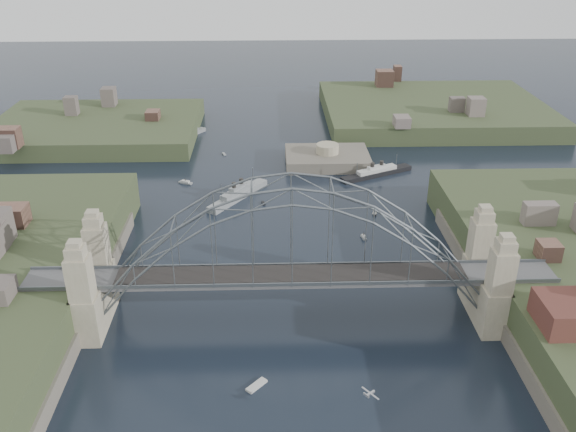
# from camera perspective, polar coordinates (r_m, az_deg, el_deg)

# --- Properties ---
(ground) EXTENTS (500.00, 500.00, 0.00)m
(ground) POSITION_cam_1_polar(r_m,az_deg,el_deg) (103.06, 0.30, -9.43)
(ground) COLOR black
(ground) RESTS_ON ground
(bridge) EXTENTS (84.00, 13.80, 24.60)m
(bridge) POSITION_cam_1_polar(r_m,az_deg,el_deg) (96.42, 0.32, -3.46)
(bridge) COLOR #525254
(bridge) RESTS_ON ground
(headland_nw) EXTENTS (60.00, 45.00, 9.00)m
(headland_nw) POSITION_cam_1_polar(r_m,az_deg,el_deg) (195.46, -17.18, 7.22)
(headland_nw) COLOR #344023
(headland_nw) RESTS_ON ground
(headland_ne) EXTENTS (70.00, 55.00, 9.50)m
(headland_ne) POSITION_cam_1_polar(r_m,az_deg,el_deg) (209.48, 13.19, 9.00)
(headland_ne) COLOR #344023
(headland_ne) RESTS_ON ground
(fort_island) EXTENTS (22.00, 16.00, 9.40)m
(fort_island) POSITION_cam_1_polar(r_m,az_deg,el_deg) (165.88, 3.62, 4.74)
(fort_island) COLOR #5C554A
(fort_island) RESTS_ON ground
(naval_cruiser_near) EXTENTS (13.57, 18.31, 6.08)m
(naval_cruiser_near) POSITION_cam_1_polar(r_m,az_deg,el_deg) (144.87, -4.63, 1.99)
(naval_cruiser_near) COLOR gray
(naval_cruiser_near) RESTS_ON ground
(naval_cruiser_far) EXTENTS (9.00, 12.73, 4.67)m
(naval_cruiser_far) POSITION_cam_1_polar(r_m,az_deg,el_deg) (188.33, -9.12, 7.44)
(naval_cruiser_far) COLOR gray
(naval_cruiser_far) RESTS_ON ground
(ocean_liner) EXTENTS (19.42, 11.69, 5.00)m
(ocean_liner) POSITION_cam_1_polar(r_m,az_deg,el_deg) (158.93, 8.17, 3.98)
(ocean_liner) COLOR black
(ocean_liner) RESTS_ON ground
(aeroplane) EXTENTS (1.96, 2.48, 0.43)m
(aeroplane) POSITION_cam_1_polar(r_m,az_deg,el_deg) (81.05, 7.52, -15.96)
(aeroplane) COLOR #A6A8AD
(small_boat_a) EXTENTS (1.38, 2.92, 0.45)m
(small_boat_a) POSITION_cam_1_polar(r_m,az_deg,el_deg) (116.30, -10.58, -5.31)
(small_boat_a) COLOR beige
(small_boat_a) RESTS_ON ground
(small_boat_b) EXTENTS (1.09, 2.11, 1.43)m
(small_boat_b) POSITION_cam_1_polar(r_m,az_deg,el_deg) (127.68, 6.99, -1.95)
(small_boat_b) COLOR beige
(small_boat_b) RESTS_ON ground
(small_boat_c) EXTENTS (3.11, 3.25, 0.45)m
(small_boat_c) POSITION_cam_1_polar(r_m,az_deg,el_deg) (90.30, -2.92, -15.36)
(small_boat_c) COLOR beige
(small_boat_c) RESTS_ON ground
(small_boat_d) EXTENTS (1.15, 2.01, 2.38)m
(small_boat_d) POSITION_cam_1_polar(r_m,az_deg,el_deg) (137.73, 8.01, 0.48)
(small_boat_d) COLOR beige
(small_boat_d) RESTS_ON ground
(small_boat_e) EXTENTS (3.63, 2.46, 1.43)m
(small_boat_e) POSITION_cam_1_polar(r_m,az_deg,el_deg) (154.81, -9.44, 3.07)
(small_boat_e) COLOR beige
(small_boat_e) RESTS_ON ground
(small_boat_f) EXTENTS (0.97, 1.89, 0.45)m
(small_boat_f) POSITION_cam_1_polar(r_m,az_deg,el_deg) (141.91, -2.28, 1.17)
(small_boat_f) COLOR beige
(small_boat_f) RESTS_ON ground
(small_boat_h) EXTENTS (1.27, 2.11, 0.45)m
(small_boat_h) POSITION_cam_1_polar(r_m,az_deg,el_deg) (172.57, -5.93, 5.69)
(small_boat_h) COLOR beige
(small_boat_h) RESTS_ON ground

